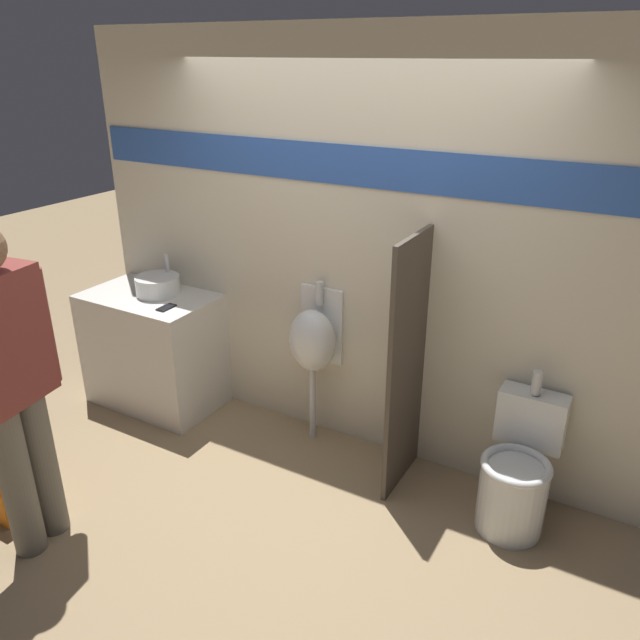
{
  "coord_description": "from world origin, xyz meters",
  "views": [
    {
      "loc": [
        1.72,
        -2.8,
        2.54
      ],
      "look_at": [
        0.0,
        0.17,
        1.05
      ],
      "focal_mm": 35.0,
      "sensor_mm": 36.0,
      "label": 1
    }
  ],
  "objects_px": {
    "urinal_near_counter": "(313,340)",
    "person_in_vest": "(9,382)",
    "toilet": "(517,476)",
    "cell_phone": "(166,308)",
    "sink_basin": "(158,285)"
  },
  "relations": [
    {
      "from": "sink_basin",
      "to": "cell_phone",
      "type": "height_order",
      "value": "sink_basin"
    },
    {
      "from": "toilet",
      "to": "person_in_vest",
      "type": "distance_m",
      "value": 2.78
    },
    {
      "from": "sink_basin",
      "to": "urinal_near_counter",
      "type": "height_order",
      "value": "sink_basin"
    },
    {
      "from": "toilet",
      "to": "person_in_vest",
      "type": "xyz_separation_m",
      "value": [
        -2.26,
        -1.47,
        0.69
      ]
    },
    {
      "from": "sink_basin",
      "to": "cell_phone",
      "type": "bearing_deg",
      "value": -36.88
    },
    {
      "from": "cell_phone",
      "to": "sink_basin",
      "type": "bearing_deg",
      "value": 143.12
    },
    {
      "from": "urinal_near_counter",
      "to": "person_in_vest",
      "type": "distance_m",
      "value": 1.84
    },
    {
      "from": "toilet",
      "to": "person_in_vest",
      "type": "relative_size",
      "value": 0.49
    },
    {
      "from": "cell_phone",
      "to": "urinal_near_counter",
      "type": "distance_m",
      "value": 1.07
    },
    {
      "from": "cell_phone",
      "to": "urinal_near_counter",
      "type": "relative_size",
      "value": 0.12
    },
    {
      "from": "cell_phone",
      "to": "person_in_vest",
      "type": "height_order",
      "value": "person_in_vest"
    },
    {
      "from": "urinal_near_counter",
      "to": "toilet",
      "type": "bearing_deg",
      "value": -6.75
    },
    {
      "from": "sink_basin",
      "to": "urinal_near_counter",
      "type": "xyz_separation_m",
      "value": [
        1.26,
        0.11,
        -0.19
      ]
    },
    {
      "from": "urinal_near_counter",
      "to": "person_in_vest",
      "type": "xyz_separation_m",
      "value": [
        -0.81,
        -1.64,
        0.25
      ]
    },
    {
      "from": "person_in_vest",
      "to": "cell_phone",
      "type": "bearing_deg",
      "value": 0.01
    }
  ]
}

